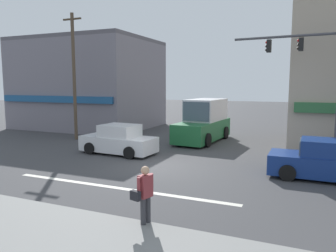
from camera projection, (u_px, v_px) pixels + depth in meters
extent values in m
plane|color=#3D3D3F|center=(158.00, 166.00, 15.04)|extent=(120.00, 120.00, 0.00)
cube|color=silver|center=(117.00, 188.00, 11.84)|extent=(9.00, 0.24, 0.01)
cube|color=slate|center=(90.00, 86.00, 28.83)|extent=(10.90, 8.64, 7.23)
cube|color=#1E5184|center=(55.00, 99.00, 24.92)|extent=(10.36, 0.24, 0.50)
cube|color=#57545B|center=(88.00, 42.00, 28.35)|extent=(10.90, 8.64, 0.30)
cylinder|color=#4C3823|center=(333.00, 127.00, 17.71)|extent=(0.32, 0.32, 2.90)
sphere|color=#337038|center=(336.00, 78.00, 17.38)|extent=(3.16, 3.16, 3.16)
cylinder|color=brown|center=(74.00, 77.00, 21.82)|extent=(0.22, 0.22, 8.35)
cube|color=#473828|center=(72.00, 19.00, 21.34)|extent=(1.40, 0.12, 0.10)
cylinder|color=#47474C|center=(285.00, 37.00, 15.33)|extent=(4.80, 0.49, 0.12)
cube|color=black|center=(301.00, 44.00, 15.05)|extent=(0.22, 0.25, 0.60)
sphere|color=red|center=(299.00, 41.00, 15.09)|extent=(0.12, 0.12, 0.12)
sphere|color=black|center=(298.00, 45.00, 15.11)|extent=(0.12, 0.12, 0.12)
sphere|color=black|center=(298.00, 49.00, 15.13)|extent=(0.12, 0.12, 0.12)
cube|color=black|center=(269.00, 46.00, 15.71)|extent=(0.22, 0.25, 0.60)
sphere|color=red|center=(267.00, 42.00, 15.74)|extent=(0.12, 0.12, 0.12)
sphere|color=black|center=(266.00, 46.00, 15.77)|extent=(0.12, 0.12, 0.12)
sphere|color=black|center=(266.00, 50.00, 15.79)|extent=(0.12, 0.12, 0.12)
cube|color=#1E6033|center=(203.00, 130.00, 21.42)|extent=(2.44, 5.74, 1.20)
cube|color=silver|center=(206.00, 110.00, 21.74)|extent=(2.16, 3.54, 1.40)
cube|color=#475666|center=(196.00, 112.00, 20.23)|extent=(1.75, 0.20, 1.19)
cylinder|color=black|center=(207.00, 140.00, 19.48)|extent=(0.31, 0.86, 0.84)
cylinder|color=black|center=(177.00, 138.00, 20.40)|extent=(0.31, 0.86, 0.84)
cylinder|color=black|center=(225.00, 133.00, 22.53)|extent=(0.31, 0.86, 0.84)
cylinder|color=black|center=(198.00, 131.00, 23.45)|extent=(0.31, 0.86, 0.84)
cube|color=navy|center=(323.00, 166.00, 12.90)|extent=(4.11, 1.74, 0.80)
cube|color=navy|center=(327.00, 148.00, 12.77)|extent=(1.91, 1.58, 0.64)
cube|color=#475666|center=(300.00, 146.00, 13.15)|extent=(0.07, 1.44, 0.54)
cylinder|color=black|center=(287.00, 173.00, 12.66)|extent=(0.64, 0.19, 0.64)
cylinder|color=black|center=(290.00, 163.00, 14.20)|extent=(0.64, 0.19, 0.64)
cube|color=silver|center=(118.00, 144.00, 17.66)|extent=(4.21, 1.98, 0.80)
cube|color=silver|center=(120.00, 131.00, 17.53)|extent=(2.00, 1.69, 0.64)
cube|color=#475666|center=(105.00, 130.00, 17.96)|extent=(0.16, 1.44, 0.54)
cylinder|color=black|center=(90.00, 148.00, 17.51)|extent=(0.65, 0.22, 0.64)
cylinder|color=black|center=(109.00, 143.00, 19.01)|extent=(0.65, 0.22, 0.64)
cylinder|color=black|center=(129.00, 153.00, 16.37)|extent=(0.65, 0.22, 0.64)
cylinder|color=black|center=(147.00, 147.00, 17.87)|extent=(0.65, 0.22, 0.64)
cylinder|color=#333338|center=(148.00, 212.00, 8.50)|extent=(0.14, 0.14, 0.86)
cylinder|color=#333338|center=(143.00, 214.00, 8.36)|extent=(0.14, 0.14, 0.86)
cube|color=maroon|center=(145.00, 186.00, 8.34)|extent=(0.31, 0.41, 0.58)
sphere|color=tan|center=(145.00, 170.00, 8.29)|extent=(0.22, 0.22, 0.22)
cylinder|color=maroon|center=(152.00, 184.00, 8.52)|extent=(0.09, 0.09, 0.56)
cylinder|color=maroon|center=(139.00, 188.00, 8.16)|extent=(0.09, 0.09, 0.56)
cube|color=black|center=(135.00, 196.00, 8.14)|extent=(0.30, 0.19, 0.24)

